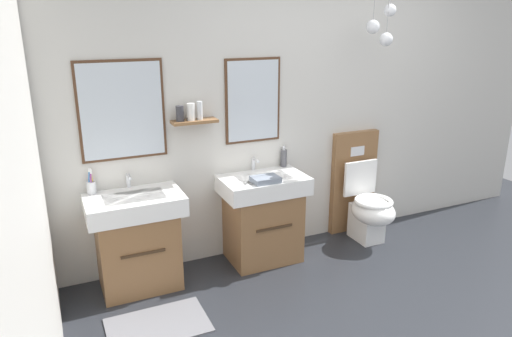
{
  "coord_description": "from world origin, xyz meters",
  "views": [
    {
      "loc": [
        -2.31,
        -1.88,
        2.02
      ],
      "look_at": [
        -0.81,
        1.43,
        0.86
      ],
      "focal_mm": 33.1,
      "sensor_mm": 36.0,
      "label": 1
    }
  ],
  "objects_px": {
    "toilet": "(363,200)",
    "vanity_sink_right": "(262,216)",
    "folded_hand_towel": "(265,179)",
    "toothbrush_cup": "(91,186)",
    "vanity_sink_left": "(137,238)",
    "soap_dispenser": "(284,158)"
  },
  "relations": [
    {
      "from": "toilet",
      "to": "vanity_sink_right",
      "type": "bearing_deg",
      "value": -179.93
    },
    {
      "from": "vanity_sink_right",
      "to": "folded_hand_towel",
      "type": "bearing_deg",
      "value": -105.82
    },
    {
      "from": "vanity_sink_right",
      "to": "toilet",
      "type": "relative_size",
      "value": 0.76
    },
    {
      "from": "toilet",
      "to": "toothbrush_cup",
      "type": "xyz_separation_m",
      "value": [
        -2.4,
        0.16,
        0.44
      ]
    },
    {
      "from": "vanity_sink_left",
      "to": "soap_dispenser",
      "type": "distance_m",
      "value": 1.44
    },
    {
      "from": "folded_hand_towel",
      "to": "vanity_sink_right",
      "type": "bearing_deg",
      "value": 74.18
    },
    {
      "from": "toothbrush_cup",
      "to": "vanity_sink_left",
      "type": "bearing_deg",
      "value": -30.31
    },
    {
      "from": "toothbrush_cup",
      "to": "folded_hand_towel",
      "type": "distance_m",
      "value": 1.34
    },
    {
      "from": "toilet",
      "to": "folded_hand_towel",
      "type": "relative_size",
      "value": 4.55
    },
    {
      "from": "toilet",
      "to": "folded_hand_towel",
      "type": "height_order",
      "value": "toilet"
    },
    {
      "from": "toothbrush_cup",
      "to": "soap_dispenser",
      "type": "distance_m",
      "value": 1.63
    },
    {
      "from": "vanity_sink_left",
      "to": "soap_dispenser",
      "type": "height_order",
      "value": "soap_dispenser"
    },
    {
      "from": "vanity_sink_left",
      "to": "vanity_sink_right",
      "type": "height_order",
      "value": "same"
    },
    {
      "from": "folded_hand_towel",
      "to": "soap_dispenser",
      "type": "bearing_deg",
      "value": 43.69
    },
    {
      "from": "vanity_sink_right",
      "to": "toilet",
      "type": "xyz_separation_m",
      "value": [
        1.06,
        0.0,
        -0.02
      ]
    },
    {
      "from": "toilet",
      "to": "soap_dispenser",
      "type": "bearing_deg",
      "value": 167.44
    },
    {
      "from": "vanity_sink_left",
      "to": "soap_dispenser",
      "type": "relative_size",
      "value": 4.04
    },
    {
      "from": "vanity_sink_right",
      "to": "vanity_sink_left",
      "type": "bearing_deg",
      "value": 180.0
    },
    {
      "from": "vanity_sink_left",
      "to": "toothbrush_cup",
      "type": "distance_m",
      "value": 0.53
    },
    {
      "from": "vanity_sink_left",
      "to": "folded_hand_towel",
      "type": "distance_m",
      "value": 1.1
    },
    {
      "from": "soap_dispenser",
      "to": "toilet",
      "type": "bearing_deg",
      "value": -12.56
    },
    {
      "from": "vanity_sink_left",
      "to": "toothbrush_cup",
      "type": "relative_size",
      "value": 3.82
    }
  ]
}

